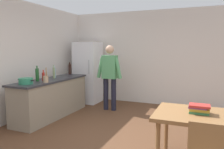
{
  "coord_description": "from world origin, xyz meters",
  "views": [
    {
      "loc": [
        1.31,
        -3.4,
        1.62
      ],
      "look_at": [
        -0.63,
        1.25,
        1.02
      ],
      "focal_mm": 35.45,
      "sensor_mm": 36.0,
      "label": 1
    }
  ],
  "objects_px": {
    "refrigerator": "(88,72)",
    "person": "(110,73)",
    "bottle_vinegar_tall": "(54,73)",
    "book_stack": "(199,109)",
    "bottle_sauce_red": "(43,76)",
    "dining_table": "(209,120)",
    "utensil_jar": "(46,79)",
    "cooking_pot": "(26,81)",
    "bottle_wine_dark": "(70,69)",
    "bottle_water_clear": "(54,73)",
    "bottle_wine_green": "(37,75)"
  },
  "relations": [
    {
      "from": "refrigerator",
      "to": "person",
      "type": "xyz_separation_m",
      "value": [
        0.95,
        -0.55,
        0.08
      ]
    },
    {
      "from": "cooking_pot",
      "to": "bottle_wine_green",
      "type": "bearing_deg",
      "value": 98.24
    },
    {
      "from": "dining_table",
      "to": "bottle_vinegar_tall",
      "type": "distance_m",
      "value": 3.65
    },
    {
      "from": "utensil_jar",
      "to": "book_stack",
      "type": "relative_size",
      "value": 1.17
    },
    {
      "from": "refrigerator",
      "to": "bottle_wine_dark",
      "type": "relative_size",
      "value": 5.29
    },
    {
      "from": "bottle_wine_green",
      "to": "bottle_water_clear",
      "type": "bearing_deg",
      "value": 90.55
    },
    {
      "from": "bottle_vinegar_tall",
      "to": "book_stack",
      "type": "height_order",
      "value": "bottle_vinegar_tall"
    },
    {
      "from": "person",
      "to": "dining_table",
      "type": "bearing_deg",
      "value": -42.41
    },
    {
      "from": "bottle_wine_dark",
      "to": "bottle_wine_green",
      "type": "bearing_deg",
      "value": -87.17
    },
    {
      "from": "cooking_pot",
      "to": "bottle_sauce_red",
      "type": "height_order",
      "value": "bottle_sauce_red"
    },
    {
      "from": "bottle_wine_green",
      "to": "bottle_wine_dark",
      "type": "height_order",
      "value": "same"
    },
    {
      "from": "bottle_vinegar_tall",
      "to": "dining_table",
      "type": "bearing_deg",
      "value": -19.8
    },
    {
      "from": "dining_table",
      "to": "bottle_wine_dark",
      "type": "xyz_separation_m",
      "value": [
        -3.55,
        2.11,
        0.37
      ]
    },
    {
      "from": "bottle_water_clear",
      "to": "cooking_pot",
      "type": "bearing_deg",
      "value": -86.38
    },
    {
      "from": "dining_table",
      "to": "utensil_jar",
      "type": "distance_m",
      "value": 3.25
    },
    {
      "from": "refrigerator",
      "to": "person",
      "type": "relative_size",
      "value": 1.06
    },
    {
      "from": "bottle_wine_green",
      "to": "bottle_water_clear",
      "type": "relative_size",
      "value": 1.13
    },
    {
      "from": "bottle_wine_green",
      "to": "bottle_sauce_red",
      "type": "bearing_deg",
      "value": 65.32
    },
    {
      "from": "bottle_sauce_red",
      "to": "book_stack",
      "type": "height_order",
      "value": "bottle_sauce_red"
    },
    {
      "from": "person",
      "to": "utensil_jar",
      "type": "height_order",
      "value": "person"
    },
    {
      "from": "utensil_jar",
      "to": "bottle_wine_dark",
      "type": "distance_m",
      "value": 1.53
    },
    {
      "from": "cooking_pot",
      "to": "bottle_sauce_red",
      "type": "bearing_deg",
      "value": 89.91
    },
    {
      "from": "refrigerator",
      "to": "bottle_wine_dark",
      "type": "height_order",
      "value": "refrigerator"
    },
    {
      "from": "utensil_jar",
      "to": "dining_table",
      "type": "bearing_deg",
      "value": -11.21
    },
    {
      "from": "utensil_jar",
      "to": "bottle_wine_green",
      "type": "distance_m",
      "value": 0.33
    },
    {
      "from": "cooking_pot",
      "to": "bottle_wine_dark",
      "type": "xyz_separation_m",
      "value": [
        -0.13,
        1.79,
        0.09
      ]
    },
    {
      "from": "bottle_water_clear",
      "to": "book_stack",
      "type": "distance_m",
      "value": 3.61
    },
    {
      "from": "book_stack",
      "to": "person",
      "type": "bearing_deg",
      "value": 136.17
    },
    {
      "from": "bottle_water_clear",
      "to": "bottle_wine_dark",
      "type": "height_order",
      "value": "bottle_wine_dark"
    },
    {
      "from": "bottle_water_clear",
      "to": "bottle_vinegar_tall",
      "type": "height_order",
      "value": "bottle_vinegar_tall"
    },
    {
      "from": "cooking_pot",
      "to": "bottle_wine_dark",
      "type": "height_order",
      "value": "bottle_wine_dark"
    },
    {
      "from": "utensil_jar",
      "to": "bottle_wine_green",
      "type": "xyz_separation_m",
      "value": [
        -0.31,
        0.1,
        0.07
      ]
    },
    {
      "from": "person",
      "to": "bottle_wine_green",
      "type": "distance_m",
      "value": 1.82
    },
    {
      "from": "bottle_sauce_red",
      "to": "bottle_water_clear",
      "type": "distance_m",
      "value": 0.49
    },
    {
      "from": "dining_table",
      "to": "cooking_pot",
      "type": "height_order",
      "value": "cooking_pot"
    },
    {
      "from": "bottle_water_clear",
      "to": "bottle_wine_dark",
      "type": "relative_size",
      "value": 0.88
    },
    {
      "from": "bottle_wine_green",
      "to": "bottle_wine_dark",
      "type": "relative_size",
      "value": 1.0
    },
    {
      "from": "utensil_jar",
      "to": "book_stack",
      "type": "bearing_deg",
      "value": -11.42
    },
    {
      "from": "utensil_jar",
      "to": "person",
      "type": "bearing_deg",
      "value": 61.62
    },
    {
      "from": "cooking_pot",
      "to": "utensil_jar",
      "type": "xyz_separation_m",
      "value": [
        0.25,
        0.31,
        0.02
      ]
    },
    {
      "from": "bottle_sauce_red",
      "to": "refrigerator",
      "type": "bearing_deg",
      "value": 86.29
    },
    {
      "from": "person",
      "to": "bottle_water_clear",
      "type": "xyz_separation_m",
      "value": [
        -1.13,
        -0.81,
        0.05
      ]
    },
    {
      "from": "bottle_wine_dark",
      "to": "bottle_vinegar_tall",
      "type": "relative_size",
      "value": 1.06
    },
    {
      "from": "refrigerator",
      "to": "utensil_jar",
      "type": "height_order",
      "value": "refrigerator"
    },
    {
      "from": "bottle_water_clear",
      "to": "dining_table",
      "type": "bearing_deg",
      "value": -21.0
    },
    {
      "from": "dining_table",
      "to": "cooking_pot",
      "type": "relative_size",
      "value": 3.5
    },
    {
      "from": "person",
      "to": "bottle_water_clear",
      "type": "height_order",
      "value": "person"
    },
    {
      "from": "bottle_wine_dark",
      "to": "utensil_jar",
      "type": "bearing_deg",
      "value": -75.7
    },
    {
      "from": "dining_table",
      "to": "cooking_pot",
      "type": "xyz_separation_m",
      "value": [
        -3.42,
        0.32,
        0.29
      ]
    },
    {
      "from": "refrigerator",
      "to": "utensil_jar",
      "type": "relative_size",
      "value": 5.62
    }
  ]
}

